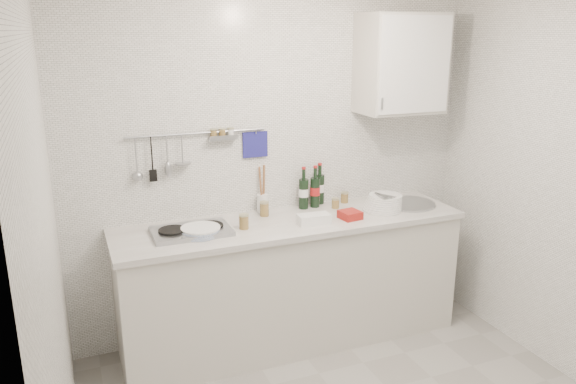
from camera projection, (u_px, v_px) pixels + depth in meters
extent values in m
cube|color=silver|center=(276.00, 164.00, 4.05)|extent=(3.00, 0.02, 2.50)
cube|color=silver|center=(52.00, 270.00, 2.26)|extent=(0.02, 2.80, 2.50)
cube|color=beige|center=(291.00, 284.00, 4.01)|extent=(2.40, 0.60, 0.88)
cube|color=silver|center=(292.00, 223.00, 3.88)|extent=(2.44, 0.64, 0.04)
cube|color=black|center=(290.00, 331.00, 4.13)|extent=(2.34, 0.52, 0.10)
cube|color=#93969B|center=(191.00, 231.00, 3.62)|extent=(0.50, 0.32, 0.03)
cylinder|color=black|center=(173.00, 230.00, 3.57)|extent=(0.18, 0.18, 0.01)
cylinder|color=black|center=(209.00, 226.00, 3.65)|extent=(0.18, 0.18, 0.01)
cylinder|color=#93969B|center=(408.00, 204.00, 4.21)|extent=(0.40, 0.40, 0.02)
cylinder|color=#93969B|center=(408.00, 211.00, 4.23)|extent=(0.34, 0.34, 0.10)
cylinder|color=#93969B|center=(197.00, 133.00, 3.74)|extent=(0.95, 0.02, 0.02)
cube|color=navy|center=(255.00, 144.00, 3.93)|extent=(0.18, 0.02, 0.18)
cube|color=beige|center=(401.00, 64.00, 4.02)|extent=(0.60, 0.35, 0.70)
cube|color=white|center=(416.00, 65.00, 3.86)|extent=(0.56, 0.01, 0.66)
cylinder|color=#93969B|center=(382.00, 104.00, 3.83)|extent=(0.01, 0.01, 0.08)
cylinder|color=#4666A0|center=(199.00, 234.00, 3.59)|extent=(0.27, 0.27, 0.01)
cylinder|color=#4666A0|center=(199.00, 232.00, 3.59)|extent=(0.27, 0.27, 0.01)
cylinder|color=#4666A0|center=(200.00, 230.00, 3.59)|extent=(0.26, 0.26, 0.01)
cylinder|color=#4666A0|center=(201.00, 228.00, 3.60)|extent=(0.25, 0.25, 0.01)
cylinder|color=white|center=(382.00, 209.00, 4.08)|extent=(0.28, 0.28, 0.01)
cylinder|color=white|center=(383.00, 207.00, 4.09)|extent=(0.28, 0.28, 0.01)
cylinder|color=white|center=(383.00, 205.00, 4.09)|extent=(0.27, 0.27, 0.01)
cylinder|color=white|center=(384.00, 203.00, 4.09)|extent=(0.27, 0.27, 0.01)
cylinder|color=white|center=(384.00, 201.00, 4.09)|extent=(0.26, 0.26, 0.01)
cylinder|color=white|center=(385.00, 200.00, 4.09)|extent=(0.25, 0.25, 0.01)
cylinder|color=white|center=(385.00, 198.00, 4.10)|extent=(0.25, 0.25, 0.01)
cylinder|color=white|center=(386.00, 196.00, 4.10)|extent=(0.24, 0.24, 0.01)
cube|color=white|center=(314.00, 219.00, 3.80)|extent=(0.22, 0.12, 0.07)
cube|color=red|center=(350.00, 215.00, 3.89)|extent=(0.15, 0.15, 0.06)
cylinder|color=white|center=(263.00, 203.00, 4.03)|extent=(0.09, 0.09, 0.13)
cylinder|color=#955D3B|center=(264.00, 182.00, 3.99)|extent=(0.03, 0.06, 0.25)
cylinder|color=#955D3B|center=(261.00, 183.00, 4.00)|extent=(0.02, 0.05, 0.23)
cylinder|color=olive|center=(264.00, 210.00, 3.95)|extent=(0.06, 0.06, 0.09)
cylinder|color=tan|center=(264.00, 202.00, 3.93)|extent=(0.07, 0.07, 0.01)
cylinder|color=olive|center=(345.00, 198.00, 4.26)|extent=(0.06, 0.06, 0.07)
cylinder|color=tan|center=(345.00, 193.00, 4.25)|extent=(0.06, 0.06, 0.01)
cylinder|color=olive|center=(335.00, 204.00, 4.12)|extent=(0.05, 0.05, 0.07)
cylinder|color=tan|center=(335.00, 199.00, 4.11)|extent=(0.06, 0.06, 0.01)
cylinder|color=olive|center=(244.00, 222.00, 3.69)|extent=(0.06, 0.06, 0.09)
cylinder|color=tan|center=(244.00, 215.00, 3.68)|extent=(0.07, 0.07, 0.01)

